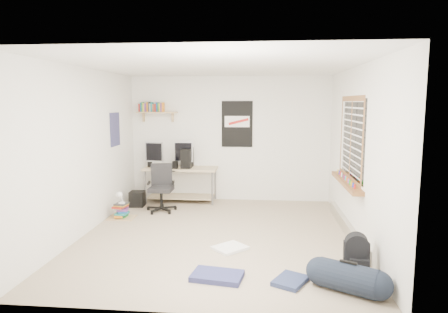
# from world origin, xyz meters

# --- Properties ---
(floor) EXTENTS (4.00, 4.50, 0.01)m
(floor) POSITION_xyz_m (0.00, 0.00, -0.01)
(floor) COLOR gray
(floor) RESTS_ON ground
(ceiling) EXTENTS (4.00, 4.50, 0.01)m
(ceiling) POSITION_xyz_m (0.00, 0.00, 2.50)
(ceiling) COLOR white
(ceiling) RESTS_ON ground
(back_wall) EXTENTS (4.00, 0.01, 2.50)m
(back_wall) POSITION_xyz_m (0.00, 2.25, 1.25)
(back_wall) COLOR silver
(back_wall) RESTS_ON ground
(left_wall) EXTENTS (0.01, 4.50, 2.50)m
(left_wall) POSITION_xyz_m (-2.00, 0.00, 1.25)
(left_wall) COLOR silver
(left_wall) RESTS_ON ground
(right_wall) EXTENTS (0.01, 4.50, 2.50)m
(right_wall) POSITION_xyz_m (2.00, 0.00, 1.25)
(right_wall) COLOR silver
(right_wall) RESTS_ON ground
(desk) EXTENTS (1.56, 1.01, 0.66)m
(desk) POSITION_xyz_m (-0.96, 2.00, 0.36)
(desk) COLOR beige
(desk) RESTS_ON floor
(monitor_left) EXTENTS (0.37, 0.13, 0.40)m
(monitor_left) POSITION_xyz_m (-1.47, 1.90, 0.86)
(monitor_left) COLOR #A2A3A7
(monitor_left) RESTS_ON desk
(monitor_right) EXTENTS (0.37, 0.12, 0.40)m
(monitor_right) POSITION_xyz_m (-0.89, 1.96, 0.86)
(monitor_right) COLOR #A09FA4
(monitor_right) RESTS_ON desk
(pc_tower) EXTENTS (0.19, 0.40, 0.42)m
(pc_tower) POSITION_xyz_m (-0.83, 2.00, 0.87)
(pc_tower) COLOR black
(pc_tower) RESTS_ON desk
(keyboard) EXTENTS (0.39, 0.15, 0.02)m
(keyboard) POSITION_xyz_m (-1.20, 1.74, 0.67)
(keyboard) COLOR black
(keyboard) RESTS_ON desk
(speaker_left) EXTENTS (0.12, 0.12, 0.19)m
(speaker_left) POSITION_xyz_m (-1.58, 1.96, 0.75)
(speaker_left) COLOR black
(speaker_left) RESTS_ON desk
(speaker_right) EXTENTS (0.10, 0.10, 0.18)m
(speaker_right) POSITION_xyz_m (-1.04, 1.83, 0.75)
(speaker_right) COLOR black
(speaker_right) RESTS_ON desk
(office_chair) EXTENTS (0.66, 0.66, 0.87)m
(office_chair) POSITION_xyz_m (-1.17, 1.24, 0.49)
(office_chair) COLOR black
(office_chair) RESTS_ON floor
(wall_shelf) EXTENTS (0.80, 0.22, 0.24)m
(wall_shelf) POSITION_xyz_m (-1.45, 2.14, 1.78)
(wall_shelf) COLOR tan
(wall_shelf) RESTS_ON back_wall
(poster_back_wall) EXTENTS (0.62, 0.03, 0.92)m
(poster_back_wall) POSITION_xyz_m (0.15, 2.23, 1.55)
(poster_back_wall) COLOR black
(poster_back_wall) RESTS_ON back_wall
(poster_left_wall) EXTENTS (0.02, 0.42, 0.60)m
(poster_left_wall) POSITION_xyz_m (-1.99, 1.20, 1.50)
(poster_left_wall) COLOR navy
(poster_left_wall) RESTS_ON left_wall
(window) EXTENTS (0.10, 1.50, 1.26)m
(window) POSITION_xyz_m (1.95, 0.30, 1.45)
(window) COLOR brown
(window) RESTS_ON right_wall
(baseboard_heater) EXTENTS (0.08, 2.50, 0.18)m
(baseboard_heater) POSITION_xyz_m (1.96, 0.30, 0.09)
(baseboard_heater) COLOR #B7B2A8
(baseboard_heater) RESTS_ON floor
(backpack) EXTENTS (0.31, 0.26, 0.38)m
(backpack) POSITION_xyz_m (1.75, -1.22, 0.20)
(backpack) COLOR black
(backpack) RESTS_ON floor
(duffel_bag) EXTENTS (0.43, 0.43, 0.61)m
(duffel_bag) POSITION_xyz_m (1.57, -1.66, 0.14)
(duffel_bag) COLOR black
(duffel_bag) RESTS_ON floor
(tshirt) EXTENTS (0.54, 0.54, 0.04)m
(tshirt) POSITION_xyz_m (0.23, -0.55, 0.02)
(tshirt) COLOR white
(tshirt) RESTS_ON floor
(jeans_a) EXTENTS (0.62, 0.45, 0.06)m
(jeans_a) POSITION_xyz_m (0.16, -1.47, 0.03)
(jeans_a) COLOR navy
(jeans_a) RESTS_ON floor
(jeans_b) EXTENTS (0.45, 0.49, 0.05)m
(jeans_b) POSITION_xyz_m (0.98, -1.50, 0.03)
(jeans_b) COLOR #222B4D
(jeans_b) RESTS_ON floor
(book_stack) EXTENTS (0.46, 0.40, 0.28)m
(book_stack) POSITION_xyz_m (-1.75, 0.74, 0.15)
(book_stack) COLOR olive
(book_stack) RESTS_ON floor
(desk_lamp) EXTENTS (0.16, 0.22, 0.19)m
(desk_lamp) POSITION_xyz_m (-1.73, 0.72, 0.38)
(desk_lamp) COLOR white
(desk_lamp) RESTS_ON book_stack
(subwoofer) EXTENTS (0.28, 0.28, 0.30)m
(subwoofer) POSITION_xyz_m (-1.72, 1.54, 0.14)
(subwoofer) COLOR black
(subwoofer) RESTS_ON floor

